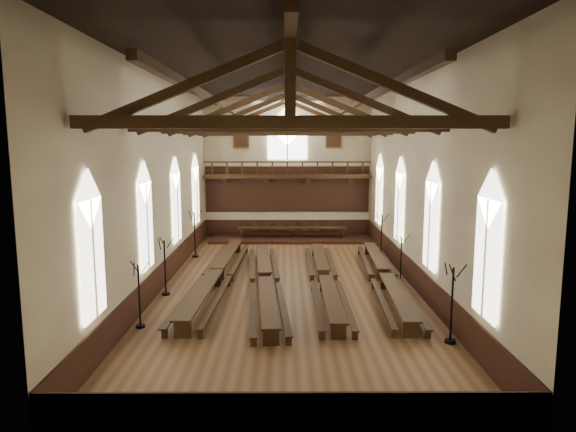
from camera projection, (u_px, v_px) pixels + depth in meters
name	position (u px, v px, depth m)	size (l,w,h in m)	color
ground	(288.00, 285.00, 24.74)	(26.00, 26.00, 0.00)	brown
room_walls	(288.00, 151.00, 23.80)	(26.00, 26.00, 26.00)	beige
wainscot_band	(288.00, 273.00, 24.65)	(12.00, 26.00, 1.20)	#331A0F
side_windows	(288.00, 208.00, 24.19)	(11.85, 19.80, 4.50)	white
end_window	(287.00, 136.00, 36.45)	(2.80, 0.12, 3.80)	white
minstrels_gallery	(287.00, 183.00, 36.69)	(11.80, 1.24, 3.70)	#322310
portraits	(287.00, 138.00, 36.47)	(7.75, 0.09, 1.45)	brown
roof_trusses	(288.00, 112.00, 23.54)	(11.70, 25.70, 2.80)	#322310
refectory_row_a	(217.00, 273.00, 24.88)	(1.83, 14.63, 0.77)	#322310
refectory_row_b	(265.00, 278.00, 24.01)	(1.91, 14.20, 0.72)	#322310
refectory_row_c	(325.00, 276.00, 24.47)	(1.43, 13.88, 0.69)	#322310
refectory_row_d	(385.00, 275.00, 24.69)	(1.81, 14.14, 0.71)	#322310
dais	(292.00, 239.00, 36.00)	(11.40, 3.09, 0.21)	#331A0F
high_table	(292.00, 229.00, 35.90)	(7.61, 0.95, 0.71)	#322310
high_chairs	(292.00, 228.00, 36.65)	(5.83, 0.43, 0.92)	#322310
candelabrum_left_near	(140.00, 308.00, 19.03)	(0.75, 0.75, 2.54)	black
candelabrum_left_mid	(165.00, 277.00, 23.08)	(0.71, 0.82, 2.66)	black
candelabrum_left_far	(195.00, 243.00, 30.63)	(0.80, 0.86, 2.84)	black
candelabrum_right_near	(451.00, 319.00, 17.56)	(0.79, 0.86, 2.82)	black
candelabrum_right_mid	(401.00, 268.00, 25.25)	(0.69, 0.69, 2.34)	black
candelabrum_right_far	(381.00, 244.00, 30.37)	(0.81, 0.81, 2.73)	black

